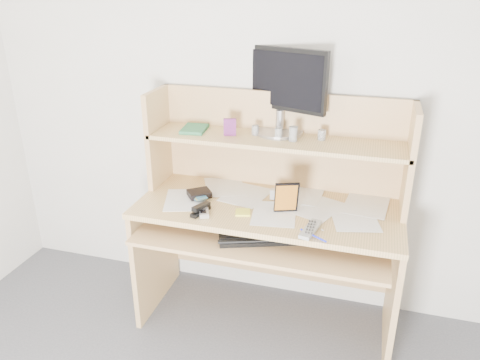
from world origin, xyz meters
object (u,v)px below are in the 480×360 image
(tv_remote, at_px, (310,229))
(monitor, at_px, (281,88))
(game_case, at_px, (286,197))
(keyboard, at_px, (264,236))
(desk, at_px, (271,209))

(tv_remote, bearing_deg, monitor, 129.69)
(tv_remote, relative_size, monitor, 0.37)
(monitor, bearing_deg, game_case, -51.55)
(keyboard, xyz_separation_m, game_case, (0.09, 0.11, 0.18))
(keyboard, bearing_deg, monitor, 72.42)
(tv_remote, bearing_deg, game_case, 145.03)
(monitor, bearing_deg, desk, -68.94)
(desk, xyz_separation_m, tv_remote, (0.26, -0.30, 0.07))
(desk, distance_m, tv_remote, 0.40)
(keyboard, distance_m, tv_remote, 0.26)
(keyboard, relative_size, game_case, 2.78)
(keyboard, xyz_separation_m, tv_remote, (0.24, -0.05, 0.10))
(desk, distance_m, monitor, 0.66)
(desk, bearing_deg, game_case, -52.26)
(game_case, height_order, monitor, monitor)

